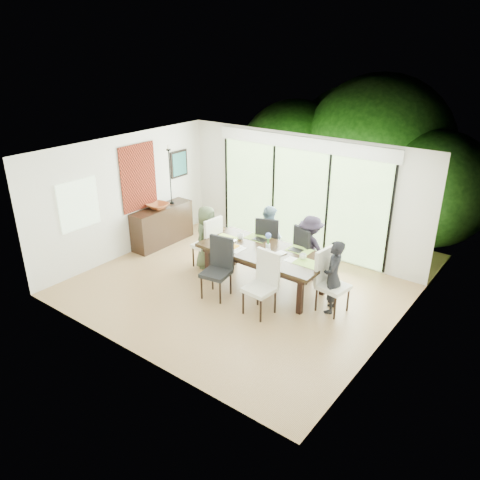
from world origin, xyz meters
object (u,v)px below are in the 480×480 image
Objects in this scene: person_left_end at (207,237)px; person_far_left at (269,237)px; chair_near_right at (259,285)px; bowl at (158,206)px; chair_right_end at (334,282)px; chair_near_left at (216,269)px; cup_b at (268,251)px; chair_far_left at (269,241)px; person_right_end at (333,277)px; person_far_right at (310,248)px; cup_a at (240,237)px; table_top at (264,252)px; cup_c at (303,257)px; chair_left_end at (206,241)px; sideboard at (162,225)px; laptop at (227,240)px; chair_far_right at (310,252)px; vase at (268,247)px.

person_left_end and person_far_left have the same top height.
bowl is (-3.65, 1.08, 0.39)m from chair_near_right.
chair_right_end is 2.18m from chair_near_left.
chair_far_left is at bearing 122.28° from cup_b.
person_right_end is (0.98, 0.87, 0.10)m from chair_near_right.
chair_near_left is 2.41× the size of bowl.
person_far_right is 1.43m from cup_a.
chair_near_right is at bearing -60.11° from table_top.
cup_a is at bearing 178.09° from cup_c.
person_right_end is at bearing 171.30° from person_far_left.
chair_near_left is 1.00× the size of chair_near_right.
chair_left_end reaches higher than sideboard.
laptop is at bearing -102.36° from person_right_end.
chair_near_right is 1.95m from person_far_left.
chair_left_end is at bearing 167.63° from laptop.
cup_c is at bearing 164.28° from person_far_left.
bowl is (-1.67, 0.21, 0.29)m from person_left_end.
chair_right_end is 0.85× the size of person_far_left.
person_left_end reaches higher than cup_a.
chair_right_end is 2.13m from chair_far_left.
chair_near_right is (-1.00, -0.87, 0.00)m from chair_right_end.
chair_far_right is 8.87× the size of cup_c.
chair_left_end is 0.85× the size of person_left_end.
person_left_end reaches higher than cup_b.
chair_far_right is at bearing 160.02° from chair_far_left.
chair_left_end is 0.70m from laptop.
chair_near_right is at bearing -33.32° from laptop.
person_left_end is 1.54m from vase.
cup_c is at bearing 17.10° from cup_b.
chair_near_right is (0.50, -0.87, -0.18)m from table_top.
laptop is 2.36m from sideboard.
person_right_end is (2.98, 0.00, 0.10)m from chair_left_end.
chair_near_left is 2.89m from bowl.
chair_far_left is 8.87× the size of cup_a.
person_right_end is at bearing -2.56° from bowl.
person_left_end is (-2.03, -0.85, 0.10)m from chair_far_right.
chair_near_left is at bearing -120.87° from vase.
chair_far_left is at bearing 117.90° from table_top.
sideboard is at bearing 176.34° from cup_a.
person_right_end is (1.98, 0.87, 0.10)m from chair_near_left.
chair_far_right is (0.55, 0.85, -0.18)m from table_top.
chair_left_end is 2.98m from person_right_end.
laptop is at bearing -10.03° from sideboard.
chair_right_end reaches higher than cup_c.
person_far_left reaches higher than chair_near_left.
chair_near_left is 1.11m from vase.
chair_far_right is at bearing 9.86° from bowl.
chair_near_left is 1.04m from cup_b.
bowl is at bearing 34.47° from chair_far_right.
vase is at bearing -97.92° from person_left_end.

